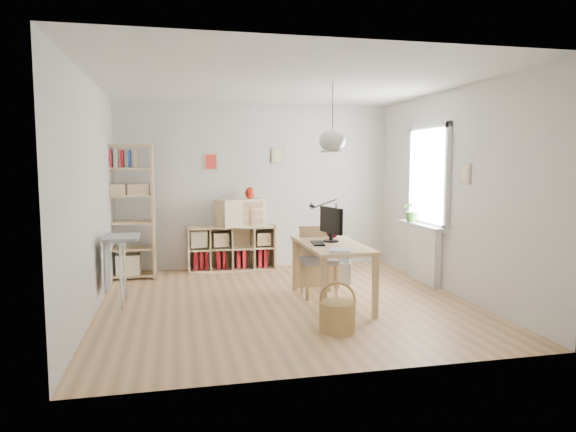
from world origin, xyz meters
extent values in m
plane|color=tan|center=(0.00, 0.00, 0.00)|extent=(4.50, 4.50, 0.00)
plane|color=white|center=(0.00, 2.25, 1.35)|extent=(4.50, 0.00, 4.50)
plane|color=white|center=(0.00, -2.25, 1.35)|extent=(4.50, 0.00, 4.50)
plane|color=white|center=(-2.25, 0.00, 1.35)|extent=(0.00, 4.50, 4.50)
plane|color=white|center=(2.25, 0.00, 1.35)|extent=(0.00, 4.50, 4.50)
plane|color=white|center=(0.00, 0.00, 2.70)|extent=(4.50, 4.50, 0.00)
cylinder|color=black|center=(0.55, -0.15, 2.36)|extent=(0.01, 0.01, 0.68)
ellipsoid|color=white|center=(0.55, -0.15, 2.00)|extent=(0.32, 0.32, 0.27)
cube|color=white|center=(2.23, 0.60, 1.55)|extent=(0.03, 1.00, 1.30)
cube|color=white|center=(2.21, 0.06, 1.55)|extent=(0.06, 0.08, 1.46)
cube|color=white|center=(2.21, 1.14, 1.55)|extent=(0.06, 0.08, 1.46)
cube|color=white|center=(2.21, 0.60, 2.24)|extent=(0.06, 1.16, 0.08)
cube|color=white|center=(2.21, 0.60, 0.86)|extent=(0.06, 1.16, 0.08)
cube|color=white|center=(2.19, 0.60, 0.40)|extent=(0.10, 0.80, 0.80)
cube|color=white|center=(2.14, 0.60, 0.83)|extent=(0.22, 1.20, 0.06)
cube|color=#DEBA80|center=(0.55, -0.15, 0.73)|extent=(0.70, 1.50, 0.04)
cube|color=#DEBA80|center=(0.25, -0.85, 0.35)|extent=(0.06, 0.06, 0.71)
cube|color=#DEBA80|center=(0.25, 0.55, 0.35)|extent=(0.06, 0.06, 0.71)
cube|color=#DEBA80|center=(0.85, -0.85, 0.35)|extent=(0.06, 0.06, 0.71)
cube|color=#DEBA80|center=(0.85, 0.55, 0.35)|extent=(0.06, 0.06, 0.71)
cube|color=beige|center=(-0.45, 2.04, 0.01)|extent=(1.40, 0.38, 0.03)
cube|color=beige|center=(-0.45, 2.04, 0.70)|extent=(1.40, 0.38, 0.03)
cube|color=beige|center=(-1.14, 2.04, 0.36)|extent=(0.03, 0.38, 0.72)
cube|color=beige|center=(0.23, 2.04, 0.36)|extent=(0.03, 0.38, 0.72)
cube|color=beige|center=(-0.45, 2.22, 0.36)|extent=(1.40, 0.02, 0.72)
cube|color=maroon|center=(-1.03, 2.06, 0.19)|extent=(0.06, 0.26, 0.30)
cube|color=maroon|center=(-0.94, 2.06, 0.19)|extent=(0.05, 0.26, 0.30)
cube|color=maroon|center=(-0.86, 2.06, 0.19)|extent=(0.05, 0.26, 0.30)
cube|color=maroon|center=(-0.67, 2.06, 0.19)|extent=(0.05, 0.26, 0.30)
cube|color=maroon|center=(-0.58, 2.06, 0.19)|extent=(0.05, 0.26, 0.30)
cube|color=maroon|center=(-0.35, 2.06, 0.19)|extent=(0.06, 0.26, 0.30)
cube|color=maroon|center=(-0.26, 2.06, 0.19)|extent=(0.06, 0.26, 0.30)
cube|color=maroon|center=(0.00, 2.06, 0.19)|extent=(0.06, 0.26, 0.30)
cube|color=maroon|center=(0.09, 2.06, 0.19)|extent=(0.05, 0.26, 0.30)
cube|color=#DEBA80|center=(-2.41, 1.80, 1.00)|extent=(0.04, 0.38, 2.00)
cube|color=#DEBA80|center=(-1.65, 1.80, 1.00)|extent=(0.04, 0.38, 2.00)
cube|color=#DEBA80|center=(-2.03, 1.80, 0.05)|extent=(0.76, 0.38, 0.03)
cube|color=#DEBA80|center=(-2.03, 1.80, 0.45)|extent=(0.76, 0.38, 0.03)
cube|color=#DEBA80|center=(-2.03, 1.80, 0.85)|extent=(0.76, 0.38, 0.03)
cube|color=#DEBA80|center=(-2.03, 1.80, 1.25)|extent=(0.76, 0.38, 0.03)
cube|color=#DEBA80|center=(-2.03, 1.80, 1.65)|extent=(0.76, 0.38, 0.03)
cube|color=#DEBA80|center=(-2.03, 1.80, 1.98)|extent=(0.76, 0.38, 0.03)
cube|color=navy|center=(-2.31, 1.80, 1.79)|extent=(0.04, 0.18, 0.26)
cube|color=maroon|center=(-2.23, 1.80, 1.79)|extent=(0.04, 0.18, 0.26)
cube|color=#F1ECB8|center=(-2.15, 1.80, 1.79)|extent=(0.04, 0.18, 0.26)
cube|color=maroon|center=(-2.07, 1.80, 1.79)|extent=(0.04, 0.18, 0.26)
cube|color=navy|center=(-1.97, 1.80, 1.79)|extent=(0.04, 0.18, 0.26)
cube|color=#F1ECB8|center=(-1.87, 1.80, 1.79)|extent=(0.04, 0.18, 0.26)
cube|color=gray|center=(-1.97, 0.35, 0.83)|extent=(0.40, 0.55, 0.04)
cylinder|color=white|center=(-1.97, 0.13, 0.41)|extent=(0.03, 0.03, 0.82)
cylinder|color=white|center=(-1.97, 0.57, 0.41)|extent=(0.03, 0.03, 0.82)
cube|color=gray|center=(-2.15, 0.35, 0.50)|extent=(0.02, 0.50, 0.62)
cube|color=gray|center=(0.48, 0.18, 0.47)|extent=(0.46, 0.46, 0.06)
cube|color=#DEBA80|center=(0.28, 0.01, 0.22)|extent=(0.04, 0.04, 0.44)
cube|color=#DEBA80|center=(0.30, 0.38, 0.22)|extent=(0.04, 0.04, 0.44)
cube|color=#DEBA80|center=(0.66, -0.01, 0.22)|extent=(0.04, 0.04, 0.44)
cube|color=#DEBA80|center=(0.68, 0.36, 0.22)|extent=(0.04, 0.04, 0.44)
cube|color=#DEBA80|center=(0.49, 0.38, 0.70)|extent=(0.44, 0.06, 0.40)
cylinder|color=#AE884E|center=(0.29, -1.20, 0.15)|extent=(0.38, 0.38, 0.31)
torus|color=#AE884E|center=(0.29, -1.20, 0.33)|extent=(0.36, 0.17, 0.38)
cube|color=silver|center=(0.89, 0.95, 0.01)|extent=(0.69, 0.58, 0.02)
cube|color=silver|center=(0.62, 1.05, 0.15)|extent=(0.16, 0.39, 0.30)
cube|color=silver|center=(1.15, 0.85, 0.15)|extent=(0.16, 0.39, 0.30)
cube|color=silver|center=(0.82, 0.77, 0.15)|extent=(0.56, 0.22, 0.30)
cube|color=silver|center=(0.95, 1.13, 0.15)|extent=(0.56, 0.22, 0.30)
cube|color=silver|center=(1.01, 1.29, 0.43)|extent=(0.62, 0.38, 0.38)
sphere|color=yellow|center=(0.73, 0.94, 0.22)|extent=(0.13, 0.13, 0.13)
sphere|color=#1758A2|center=(1.00, 0.97, 0.22)|extent=(0.13, 0.13, 0.13)
sphere|color=red|center=(0.86, 0.94, 0.22)|extent=(0.13, 0.13, 0.13)
sphere|color=green|center=(1.01, 0.82, 0.22)|extent=(0.13, 0.13, 0.13)
cylinder|color=black|center=(0.58, -0.04, 0.76)|extent=(0.20, 0.20, 0.02)
cylinder|color=black|center=(0.58, -0.04, 0.81)|extent=(0.05, 0.05, 0.09)
cube|color=black|center=(0.58, -0.04, 1.02)|extent=(0.15, 0.49, 0.33)
cube|color=black|center=(0.37, -0.18, 0.76)|extent=(0.19, 0.38, 0.02)
cylinder|color=black|center=(0.82, 0.52, 0.77)|extent=(0.06, 0.06, 0.04)
cylinder|color=black|center=(0.82, 0.52, 0.98)|extent=(0.02, 0.02, 0.41)
cone|color=black|center=(0.47, 0.43, 1.16)|extent=(0.10, 0.07, 0.10)
sphere|color=#470916|center=(0.69, 0.25, 0.83)|extent=(0.15, 0.15, 0.15)
cube|color=white|center=(0.47, -0.73, 0.76)|extent=(0.31, 0.35, 0.03)
cube|color=beige|center=(-0.30, 2.04, 0.94)|extent=(0.84, 0.62, 0.43)
ellipsoid|color=maroon|center=(-0.15, 2.04, 1.25)|extent=(0.16, 0.16, 0.19)
imported|color=#39702A|center=(2.12, 0.85, 1.04)|extent=(0.34, 0.30, 0.36)
camera|label=1|loc=(-1.31, -6.14, 1.75)|focal=32.00mm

